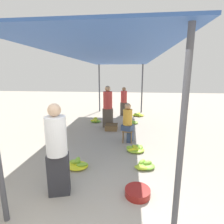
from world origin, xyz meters
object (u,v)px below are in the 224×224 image
(vendor_foreground, at_px, (57,149))
(banana_pile_right_0, at_px, (144,165))
(banana_pile_left_1, at_px, (96,121))
(banana_pile_right_2, at_px, (131,122))
(banana_pile_right_1, at_px, (136,149))
(basin_black, at_px, (138,192))
(stool, at_px, (127,132))
(shopper_walking_mid, at_px, (124,101))
(banana_pile_left_0, at_px, (78,164))
(shopper_walking_far, at_px, (108,106))
(banana_pile_right_3, at_px, (138,115))
(crate_near, at_px, (111,127))
(vendor_seated, at_px, (128,122))

(vendor_foreground, bearing_deg, banana_pile_right_0, 34.02)
(banana_pile_left_1, distance_m, banana_pile_right_2, 1.67)
(banana_pile_right_1, bearing_deg, basin_black, -90.38)
(stool, relative_size, banana_pile_right_1, 0.76)
(banana_pile_right_1, height_order, shopper_walking_mid, shopper_walking_mid)
(banana_pile_left_0, xyz_separation_m, shopper_walking_far, (0.30, 3.35, 0.84))
(banana_pile_left_1, distance_m, banana_pile_right_0, 4.38)
(banana_pile_right_3, bearing_deg, vendor_foreground, -104.89)
(banana_pile_right_0, relative_size, shopper_walking_mid, 0.33)
(basin_black, xyz_separation_m, crate_near, (-0.93, 3.90, 0.05))
(shopper_walking_mid, distance_m, shopper_walking_far, 2.35)
(shopper_walking_mid, relative_size, shopper_walking_far, 0.88)
(vendor_seated, xyz_separation_m, banana_pile_right_1, (0.25, -0.71, -0.61))
(basin_black, xyz_separation_m, banana_pile_left_0, (-1.42, 0.87, 0.01))
(vendor_foreground, xyz_separation_m, banana_pile_left_1, (-0.33, 5.03, -0.82))
(banana_pile_left_1, xyz_separation_m, banana_pile_right_1, (1.81, -2.98, -0.01))
(banana_pile_right_2, bearing_deg, vendor_foreground, -104.93)
(banana_pile_left_0, bearing_deg, banana_pile_right_0, 5.53)
(vendor_seated, height_order, banana_pile_right_0, vendor_seated)
(stool, bearing_deg, banana_pile_right_3, 82.14)
(shopper_walking_far, bearing_deg, vendor_seated, -60.51)
(stool, distance_m, banana_pile_right_2, 2.32)
(banana_pile_right_0, bearing_deg, banana_pile_right_2, 94.62)
(vendor_foreground, relative_size, vendor_seated, 1.32)
(stool, relative_size, banana_pile_left_0, 0.77)
(shopper_walking_mid, xyz_separation_m, shopper_walking_far, (-0.58, -2.28, 0.11))
(vendor_seated, height_order, banana_pile_right_3, vendor_seated)
(crate_near, bearing_deg, banana_pile_left_0, -99.25)
(banana_pile_left_0, bearing_deg, banana_pile_left_1, 95.25)
(stool, height_order, banana_pile_left_1, stool)
(vendor_foreground, distance_m, banana_pile_right_3, 6.80)
(stool, xyz_separation_m, vendor_seated, (0.02, 0.01, 0.35))
(banana_pile_left_1, bearing_deg, stool, -55.95)
(banana_pile_right_2, distance_m, shopper_walking_mid, 1.76)
(banana_pile_left_1, relative_size, crate_near, 0.98)
(vendor_seated, xyz_separation_m, banana_pile_left_0, (-1.18, -1.79, -0.61))
(vendor_seated, relative_size, banana_pile_right_2, 2.17)
(banana_pile_left_1, relative_size, banana_pile_right_0, 0.96)
(basin_black, relative_size, banana_pile_right_2, 0.79)
(vendor_foreground, height_order, shopper_walking_mid, vendor_foreground)
(basin_black, bearing_deg, banana_pile_right_2, 91.43)
(banana_pile_right_1, xyz_separation_m, banana_pile_right_3, (0.25, 4.47, -0.00))
(basin_black, xyz_separation_m, shopper_walking_mid, (-0.54, 6.49, 0.74))
(vendor_seated, bearing_deg, banana_pile_left_0, -123.49)
(shopper_walking_far, bearing_deg, crate_near, -59.24)
(banana_pile_right_1, relative_size, banana_pile_right_3, 0.89)
(vendor_seated, bearing_deg, banana_pile_right_3, 82.40)
(stool, bearing_deg, banana_pile_left_1, 124.05)
(vendor_seated, height_order, banana_pile_left_0, vendor_seated)
(stool, relative_size, vendor_seated, 0.32)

